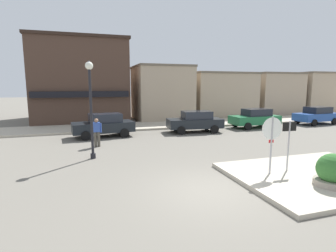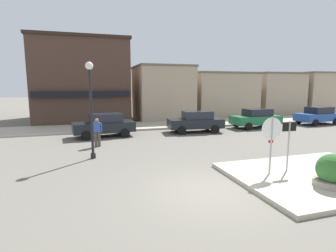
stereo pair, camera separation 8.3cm
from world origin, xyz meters
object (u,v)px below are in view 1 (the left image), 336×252
one_way_sign (289,141)px  pedestrian_crossing_near (97,132)px  stop_sign (272,138)px  lamp_post (90,96)px  parked_car_third (255,118)px  parked_car_nearest (104,125)px  parked_car_second (195,121)px  planter (332,173)px  parked_car_fourth (316,115)px

one_way_sign → pedestrian_crossing_near: 9.81m
stop_sign → lamp_post: lamp_post is taller
parked_car_third → stop_sign: bearing=-123.2°
parked_car_nearest → parked_car_second: size_ratio=1.00×
lamp_post → parked_car_second: size_ratio=1.09×
stop_sign → pedestrian_crossing_near: size_ratio=1.43×
parked_car_second → parked_car_third: size_ratio=1.03×
planter → parked_car_nearest: 13.36m
stop_sign → one_way_sign: (0.87, 0.10, -0.19)m
parked_car_nearest → parked_car_second: bearing=-1.7°
stop_sign → pedestrian_crossing_near: 9.31m
parked_car_second → pedestrian_crossing_near: size_ratio=2.58×
lamp_post → parked_car_fourth: size_ratio=1.10×
one_way_sign → pedestrian_crossing_near: size_ratio=1.30×
planter → parked_car_second: bearing=89.8°
lamp_post → parked_car_fourth: (19.42, 5.62, -2.15)m
stop_sign → parked_car_second: (1.21, 9.85, -0.71)m
parked_car_fourth → one_way_sign: bearing=-140.3°
stop_sign → parked_car_third: (6.69, 10.24, -0.71)m
parked_car_nearest → parked_car_fourth: same height
lamp_post → parked_car_second: (7.46, 5.14, -2.15)m
stop_sign → parked_car_nearest: size_ratio=0.55×
one_way_sign → pedestrian_crossing_near: (-6.82, 7.04, -0.46)m
parked_car_fourth → pedestrian_crossing_near: 19.39m
parked_car_fourth → pedestrian_crossing_near: (-19.13, -3.19, 0.06)m
planter → pedestrian_crossing_near: size_ratio=0.76×
stop_sign → parked_car_nearest: bearing=118.1°
one_way_sign → parked_car_fourth: bearing=39.7°
pedestrian_crossing_near → stop_sign: bearing=-50.2°
parked_car_second → planter: bearing=-90.2°
parked_car_second → pedestrian_crossing_near: bearing=-159.3°
stop_sign → planter: 2.20m
one_way_sign → parked_car_fourth: (12.31, 10.24, -0.52)m
one_way_sign → parked_car_second: one_way_sign is taller
one_way_sign → parked_car_nearest: size_ratio=0.50×
parked_car_fourth → stop_sign: bearing=-141.9°
parked_car_third → one_way_sign: bearing=-119.8°
stop_sign → pedestrian_crossing_near: (-5.94, 7.14, -0.65)m
stop_sign → parked_car_fourth: (13.18, 10.33, -0.71)m
planter → lamp_post: size_ratio=0.27×
stop_sign → planter: size_ratio=1.88×
one_way_sign → lamp_post: lamp_post is taller
one_way_sign → lamp_post: (-7.12, 4.61, 1.63)m
parked_car_nearest → pedestrian_crossing_near: (-0.57, -2.91, 0.06)m
pedestrian_crossing_near → parked_car_second: bearing=20.7°
lamp_post → parked_car_third: lamp_post is taller
parked_car_fourth → parked_car_second: bearing=-177.7°
stop_sign → planter: bearing=-53.7°
lamp_post → parked_car_third: size_ratio=1.13×
planter → lamp_post: lamp_post is taller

